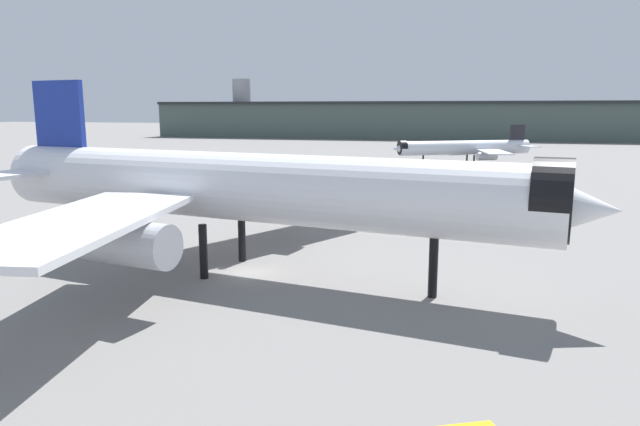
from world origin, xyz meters
The scene contains 5 objects.
ground centered at (0.00, 0.00, 0.00)m, with size 900.00×900.00×0.00m, color slate.
airliner_near_gate centered at (-0.31, 0.20, 7.07)m, with size 55.08×49.72×16.05m.
airliner_far_taxiway centered at (15.21, 98.04, 4.26)m, with size 34.12×30.70×9.68m.
terminal_building centered at (-15.21, 218.41, 8.50)m, with size 235.01×30.29×27.46m.
baggage_cart_trailing centered at (-28.09, 15.43, 0.98)m, with size 2.33×2.68×1.82m.
Camera 1 is at (17.90, -42.45, 13.47)m, focal length 31.95 mm.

